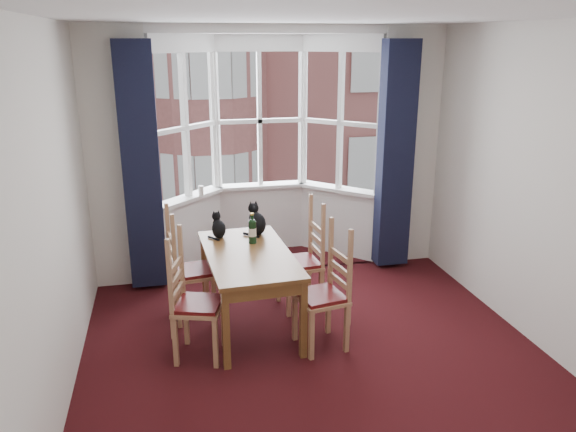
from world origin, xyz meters
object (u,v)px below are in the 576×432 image
object	(u,v)px
chair_left_far	(182,274)
wine_bottle	(252,230)
chair_right_far	(308,263)
chair_left_near	(188,306)
chair_right_near	(330,296)
dining_table	(249,262)
candle_tall	(201,191)
cat_right	(257,222)
cat_left	(218,227)

from	to	relation	value
chair_left_far	wine_bottle	xyz separation A→B (m)	(0.69, -0.05, 0.41)
chair_right_far	wine_bottle	bearing A→B (deg)	-174.18
chair_left_near	chair_right_far	distance (m)	1.43
chair_left_far	wine_bottle	size ratio (longest dim) A/B	3.05
chair_left_far	chair_right_near	size ratio (longest dim) A/B	1.00
chair_left_far	chair_right_far	bearing A→B (deg)	0.30
dining_table	wine_bottle	xyz separation A→B (m)	(0.08, 0.25, 0.22)
dining_table	candle_tall	size ratio (longest dim) A/B	12.00
chair_left_near	candle_tall	bearing A→B (deg)	82.34
cat_right	wine_bottle	xyz separation A→B (m)	(-0.09, -0.26, 0.00)
dining_table	chair_left_near	world-z (taller)	chair_left_near
chair_right_far	cat_left	size ratio (longest dim) A/B	3.42
chair_left_far	cat_right	xyz separation A→B (m)	(0.77, 0.20, 0.41)
chair_right_near	chair_left_near	bearing A→B (deg)	176.30
chair_left_near	dining_table	bearing A→B (deg)	34.60
chair_right_near	candle_tall	xyz separation A→B (m)	(-0.96, 2.14, 0.46)
chair_left_near	cat_right	world-z (taller)	cat_right
chair_right_near	cat_left	distance (m)	1.36
chair_left_near	chair_left_far	distance (m)	0.70
candle_tall	chair_left_near	bearing A→B (deg)	-97.66
chair_left_near	candle_tall	xyz separation A→B (m)	(0.28, 2.06, 0.46)
cat_right	dining_table	bearing A→B (deg)	-108.20
dining_table	chair_right_far	xyz separation A→B (m)	(0.65, 0.31, -0.19)
chair_left_far	cat_left	xyz separation A→B (m)	(0.38, 0.18, 0.39)
dining_table	chair_left_far	size ratio (longest dim) A/B	1.60
cat_left	cat_right	distance (m)	0.39
chair_right_near	candle_tall	world-z (taller)	candle_tall
cat_left	candle_tall	xyz separation A→B (m)	(-0.08, 1.17, 0.07)
cat_right	chair_left_near	bearing A→B (deg)	-129.57
chair_left_near	chair_left_far	bearing A→B (deg)	91.66
candle_tall	dining_table	bearing A→B (deg)	-79.52
chair_left_far	candle_tall	size ratio (longest dim) A/B	7.51
cat_right	candle_tall	distance (m)	1.25
chair_right_near	chair_right_far	xyz separation A→B (m)	(0.00, 0.79, 0.00)
chair_right_near	wine_bottle	distance (m)	1.02
cat_right	wine_bottle	bearing A→B (deg)	-108.48
wine_bottle	cat_right	bearing A→B (deg)	71.52
dining_table	chair_left_far	distance (m)	0.70
chair_right_near	candle_tall	size ratio (longest dim) A/B	7.51
chair_right_near	candle_tall	distance (m)	2.39
chair_left_far	chair_left_near	bearing A→B (deg)	-88.34
dining_table	chair_left_near	distance (m)	0.74
chair_left_near	cat_right	size ratio (longest dim) A/B	2.74
dining_table	chair_right_near	bearing A→B (deg)	-36.55
chair_left_far	cat_left	world-z (taller)	cat_left
chair_left_near	chair_right_far	size ratio (longest dim) A/B	1.00
chair_left_near	chair_right_near	bearing A→B (deg)	-3.70
chair_right_far	candle_tall	bearing A→B (deg)	125.36
chair_left_far	chair_right_near	world-z (taller)	same
chair_right_far	cat_right	distance (m)	0.67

